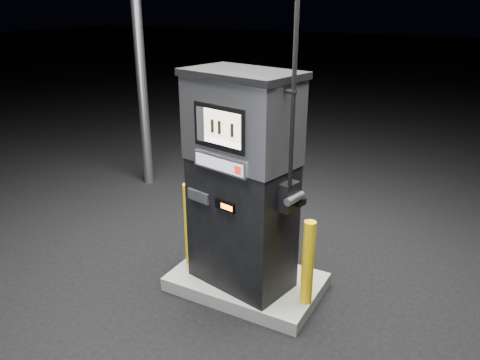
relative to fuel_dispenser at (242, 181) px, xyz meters
The scene contains 5 objects.
ground 1.30m from the fuel_dispenser, 83.12° to the left, with size 80.00×80.00×0.00m, color black.
pump_island 1.23m from the fuel_dispenser, 83.12° to the left, with size 1.60×1.00×0.15m, color slate.
fuel_dispenser is the anchor object (origin of this frame).
bollard_left 0.95m from the fuel_dispenser, behind, with size 0.13×0.13×0.98m, color yellow.
bollard_right 1.03m from the fuel_dispenser, ahead, with size 0.12×0.12×0.90m, color yellow.
Camera 1 is at (2.06, -3.90, 3.01)m, focal length 35.00 mm.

